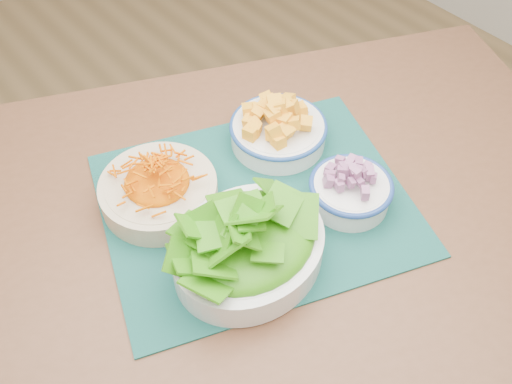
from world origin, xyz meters
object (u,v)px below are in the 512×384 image
Objects in this scene: table at (268,239)px; placemat at (256,204)px; onion_bowl at (351,188)px; carrot_bowl at (158,187)px; squash_bowl at (278,125)px; lettuce_bowl at (249,240)px.

table is 2.83× the size of placemat.
onion_bowl is at bearing -18.72° from placemat.
carrot_bowl reaches higher than placemat.
squash_bowl is at bearing 89.29° from onion_bowl.
placemat reaches higher than table.
squash_bowl is (0.26, -0.02, 0.01)m from carrot_bowl.
placemat is at bearing 141.72° from onion_bowl.
squash_bowl reaches higher than onion_bowl.
carrot_bowl is (-0.14, 0.13, 0.13)m from table.
lettuce_bowl reaches higher than carrot_bowl.
table is 8.63× the size of onion_bowl.
onion_bowl is (0.13, -0.10, 0.04)m from placemat.
onion_bowl is (-0.00, -0.20, -0.01)m from squash_bowl.
lettuce_bowl is at bearing 176.38° from onion_bowl.
onion_bowl is at bearing -10.33° from table.
squash_bowl is at bearing 54.91° from placemat.
carrot_bowl is at bearing 159.62° from table.
carrot_bowl is at bearing 140.27° from onion_bowl.
lettuce_bowl is 1.61× the size of onion_bowl.
lettuce_bowl is at bearing -115.11° from placemat.
carrot_bowl is at bearing 96.05° from lettuce_bowl.
carrot_bowl is 1.51× the size of onion_bowl.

